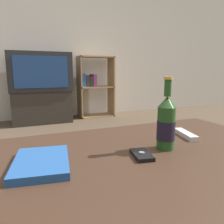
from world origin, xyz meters
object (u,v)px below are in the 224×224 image
object	(u,v)px
bookshelf	(94,85)
cell_phone	(141,155)
remote_control	(185,134)
beer_bottle	(166,124)
television	(40,72)
table_book	(41,163)
tv_stand	(42,106)

from	to	relation	value
bookshelf	cell_phone	world-z (taller)	bookshelf
bookshelf	remote_control	world-z (taller)	bookshelf
bookshelf	beer_bottle	size ratio (longest dim) A/B	3.54
television	beer_bottle	distance (m)	2.69
beer_bottle	table_book	distance (m)	0.47
bookshelf	beer_bottle	distance (m)	2.83
bookshelf	table_book	xyz separation A→B (m)	(-1.07, -2.74, -0.05)
bookshelf	cell_phone	xyz separation A→B (m)	(-0.74, -2.80, -0.06)
cell_phone	beer_bottle	bearing A→B (deg)	26.37
table_book	beer_bottle	bearing A→B (deg)	6.73
tv_stand	bookshelf	size ratio (longest dim) A/B	0.84
television	cell_phone	distance (m)	2.72
remote_control	table_book	distance (m)	0.65
bookshelf	beer_bottle	xyz separation A→B (m)	(-0.61, -2.76, 0.03)
cell_phone	remote_control	size ratio (longest dim) A/B	0.70
remote_control	tv_stand	bearing A→B (deg)	111.63
television	table_book	bearing A→B (deg)	-95.05
tv_stand	bookshelf	xyz separation A→B (m)	(0.84, 0.09, 0.29)
tv_stand	table_book	distance (m)	2.68
beer_bottle	remote_control	xyz separation A→B (m)	(0.19, 0.10, -0.09)
cell_phone	table_book	xyz separation A→B (m)	(-0.33, 0.06, 0.00)
table_book	bookshelf	bearing A→B (deg)	77.91
tv_stand	television	xyz separation A→B (m)	(-0.00, -0.00, 0.50)
television	beer_bottle	bearing A→B (deg)	-85.21
table_book	television	bearing A→B (deg)	94.15
beer_bottle	table_book	world-z (taller)	beer_bottle
remote_control	table_book	bearing A→B (deg)	-160.43
television	bookshelf	distance (m)	0.87
tv_stand	television	distance (m)	0.50
tv_stand	beer_bottle	distance (m)	2.70
beer_bottle	cell_phone	size ratio (longest dim) A/B	2.39
table_book	cell_phone	bearing A→B (deg)	-0.27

